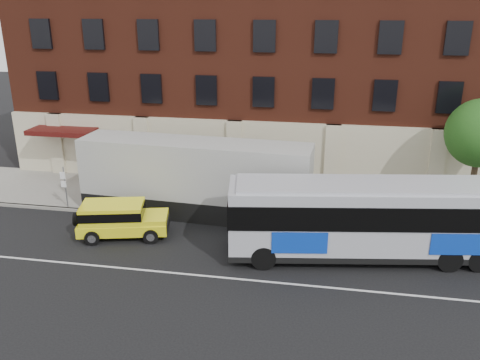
% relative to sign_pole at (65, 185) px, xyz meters
% --- Properties ---
extents(ground, '(120.00, 120.00, 0.00)m').
position_rel_sign_pole_xyz_m(ground, '(8.50, -6.15, -1.45)').
color(ground, black).
rests_on(ground, ground).
extents(sidewalk, '(60.00, 6.00, 0.15)m').
position_rel_sign_pole_xyz_m(sidewalk, '(8.50, 2.85, -1.38)').
color(sidewalk, gray).
rests_on(sidewalk, ground).
extents(kerb, '(60.00, 0.25, 0.15)m').
position_rel_sign_pole_xyz_m(kerb, '(8.50, -0.15, -1.38)').
color(kerb, gray).
rests_on(kerb, ground).
extents(lane_line, '(60.00, 0.12, 0.01)m').
position_rel_sign_pole_xyz_m(lane_line, '(8.50, -5.65, -1.45)').
color(lane_line, silver).
rests_on(lane_line, ground).
extents(building, '(30.00, 12.10, 15.00)m').
position_rel_sign_pole_xyz_m(building, '(8.49, 10.77, 6.13)').
color(building, '#592215').
rests_on(building, sidewalk).
extents(sign_pole, '(0.30, 0.20, 2.50)m').
position_rel_sign_pole_xyz_m(sign_pole, '(0.00, 0.00, 0.00)').
color(sign_pole, gray).
rests_on(sign_pole, ground).
extents(city_bus, '(13.31, 4.77, 3.57)m').
position_rel_sign_pole_xyz_m(city_bus, '(16.44, -2.63, 0.52)').
color(city_bus, '#B0B1BB').
rests_on(city_bus, ground).
extents(yellow_suv, '(4.69, 2.77, 1.75)m').
position_rel_sign_pole_xyz_m(yellow_suv, '(4.29, -2.67, -0.45)').
color(yellow_suv, '#FFF71B').
rests_on(yellow_suv, ground).
extents(shipping_container, '(12.50, 3.28, 4.12)m').
position_rel_sign_pole_xyz_m(shipping_container, '(7.28, 0.65, 0.59)').
color(shipping_container, black).
rests_on(shipping_container, ground).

